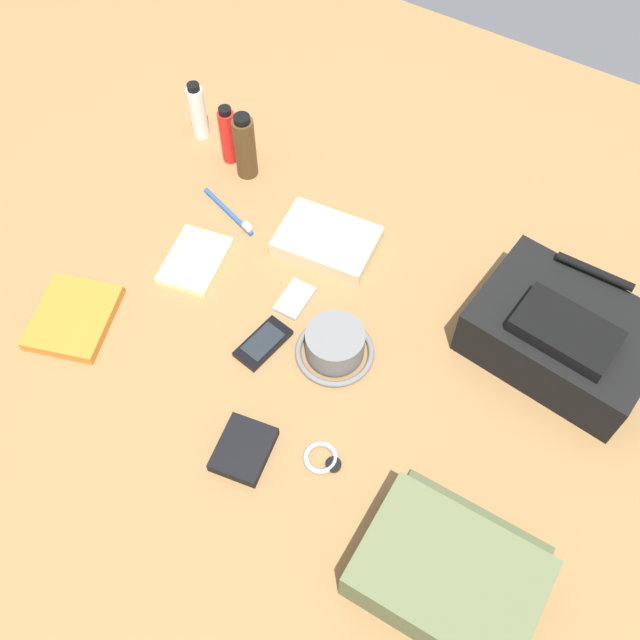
{
  "coord_description": "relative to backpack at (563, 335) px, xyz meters",
  "views": [
    {
      "loc": [
        0.39,
        -0.65,
        1.24
      ],
      "look_at": [
        0.0,
        0.0,
        0.04
      ],
      "focal_mm": 41.88,
      "sensor_mm": 36.0,
      "label": 1
    }
  ],
  "objects": [
    {
      "name": "ground_plane",
      "position": [
        -0.41,
        -0.19,
        -0.07
      ],
      "size": [
        2.64,
        2.02,
        0.02
      ],
      "primitive_type": "cube",
      "color": "olive",
      "rests_on": "ground"
    },
    {
      "name": "backpack",
      "position": [
        0.0,
        0.0,
        0.0
      ],
      "size": [
        0.35,
        0.27,
        0.15
      ],
      "color": "black",
      "rests_on": "ground_plane"
    },
    {
      "name": "toiletry_pouch",
      "position": [
        0.01,
        -0.49,
        -0.02
      ],
      "size": [
        0.28,
        0.24,
        0.09
      ],
      "color": "#56603D",
      "rests_on": "ground_plane"
    },
    {
      "name": "bucket_hat",
      "position": [
        -0.36,
        -0.22,
        -0.03
      ],
      "size": [
        0.15,
        0.15,
        0.07
      ],
      "color": "slate",
      "rests_on": "ground_plane"
    },
    {
      "name": "toothpaste_tube",
      "position": [
        -0.92,
        0.13,
        0.01
      ],
      "size": [
        0.04,
        0.04,
        0.15
      ],
      "color": "white",
      "rests_on": "ground_plane"
    },
    {
      "name": "sunscreen_spray",
      "position": [
        -0.82,
        0.1,
        0.01
      ],
      "size": [
        0.04,
        0.04,
        0.15
      ],
      "color": "red",
      "rests_on": "ground_plane"
    },
    {
      "name": "cologne_bottle",
      "position": [
        -0.76,
        0.09,
        0.02
      ],
      "size": [
        0.05,
        0.05,
        0.16
      ],
      "color": "#473319",
      "rests_on": "ground_plane"
    },
    {
      "name": "paperback_novel",
      "position": [
        -0.84,
        -0.42,
        -0.05
      ],
      "size": [
        0.19,
        0.21,
        0.02
      ],
      "color": "orange",
      "rests_on": "ground_plane"
    },
    {
      "name": "cell_phone",
      "position": [
        -0.49,
        -0.27,
        -0.06
      ],
      "size": [
        0.07,
        0.12,
        0.01
      ],
      "color": "black",
      "rests_on": "ground_plane"
    },
    {
      "name": "media_player",
      "position": [
        -0.49,
        -0.16,
        -0.06
      ],
      "size": [
        0.05,
        0.09,
        0.01
      ],
      "color": "#B7B7BC",
      "rests_on": "ground_plane"
    },
    {
      "name": "wristwatch",
      "position": [
        -0.27,
        -0.42,
        -0.06
      ],
      "size": [
        0.07,
        0.06,
        0.01
      ],
      "color": "#99999E",
      "rests_on": "ground_plane"
    },
    {
      "name": "toothbrush",
      "position": [
        -0.72,
        -0.04,
        -0.06
      ],
      "size": [
        0.16,
        0.06,
        0.02
      ],
      "color": "blue",
      "rests_on": "ground_plane"
    },
    {
      "name": "wallet",
      "position": [
        -0.4,
        -0.47,
        -0.05
      ],
      "size": [
        0.11,
        0.12,
        0.02
      ],
      "primitive_type": "cube",
      "rotation": [
        0.0,
        0.0,
        0.17
      ],
      "color": "black",
      "rests_on": "ground_plane"
    },
    {
      "name": "notepad",
      "position": [
        -0.72,
        -0.18,
        -0.05
      ],
      "size": [
        0.14,
        0.17,
        0.02
      ],
      "primitive_type": "cube",
      "rotation": [
        0.0,
        0.0,
        0.19
      ],
      "color": "beige",
      "rests_on": "ground_plane"
    },
    {
      "name": "folded_towel",
      "position": [
        -0.5,
        -0.0,
        -0.04
      ],
      "size": [
        0.21,
        0.16,
        0.04
      ],
      "primitive_type": "cube",
      "rotation": [
        0.0,
        0.0,
        0.11
      ],
      "color": "beige",
      "rests_on": "ground_plane"
    }
  ]
}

